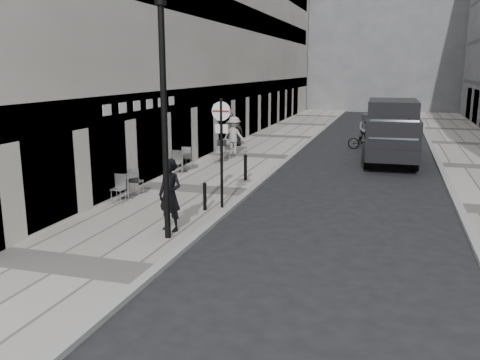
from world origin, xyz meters
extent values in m
plane|color=black|center=(0.00, 0.00, 0.00)|extent=(120.00, 120.00, 0.00)
cube|color=#A7A097|center=(-2.00, 18.00, 0.06)|extent=(4.00, 60.00, 0.12)
cube|color=gray|center=(1.50, 56.00, 11.00)|extent=(24.00, 16.00, 22.00)
imported|color=black|center=(-0.78, 5.62, 1.10)|extent=(0.81, 0.64, 1.95)
cylinder|color=black|center=(-0.20, 8.20, 1.82)|extent=(0.09, 0.09, 3.40)
cylinder|color=white|center=(-0.20, 8.20, 3.14)|extent=(0.58, 0.05, 0.58)
cube|color=#B21414|center=(-0.20, 8.18, 3.14)|extent=(0.54, 0.03, 0.06)
cube|color=white|center=(-0.20, 8.23, 2.60)|extent=(0.41, 0.04, 0.27)
cylinder|color=black|center=(-0.60, 5.03, 3.05)|extent=(0.16, 0.16, 5.85)
cylinder|color=black|center=(-0.60, 12.25, 0.60)|extent=(0.13, 0.13, 0.96)
cylinder|color=black|center=(-0.60, 7.75, 0.53)|extent=(0.11, 0.11, 0.82)
cylinder|color=black|center=(3.84, 16.64, 0.46)|extent=(0.34, 0.92, 0.91)
cylinder|color=black|center=(5.85, 16.69, 0.46)|extent=(0.34, 0.92, 0.91)
cylinder|color=black|center=(3.75, 20.52, 0.46)|extent=(0.34, 0.92, 0.91)
cylinder|color=black|center=(5.76, 20.56, 0.46)|extent=(0.34, 0.92, 0.91)
cube|color=black|center=(4.78, 19.63, 1.77)|extent=(2.37, 4.16, 2.28)
cube|color=black|center=(4.85, 16.55, 1.43)|extent=(2.33, 2.10, 1.60)
cube|color=#1E2328|center=(4.86, 15.69, 1.88)|extent=(2.01, 0.44, 0.84)
imported|color=black|center=(3.39, 22.46, 0.49)|extent=(1.95, 0.97, 0.98)
imported|color=#505055|center=(3.39, 22.46, 1.09)|extent=(1.01, 0.85, 1.85)
imported|color=#57575C|center=(-3.60, 19.94, 1.08)|extent=(1.22, 0.81, 1.93)
imported|color=#A49E97|center=(-2.85, 18.01, 1.08)|extent=(1.37, 0.99, 1.92)
imported|color=black|center=(-3.60, 20.78, 0.93)|extent=(0.80, 0.53, 1.61)
cylinder|color=#AEAFB1|center=(-3.60, 8.38, 0.14)|extent=(0.45, 0.45, 0.03)
cylinder|color=#AEAFB1|center=(-3.60, 8.38, 0.51)|extent=(0.06, 0.06, 0.76)
cylinder|color=#AEAFB1|center=(-3.60, 8.38, 0.89)|extent=(0.72, 0.72, 0.03)
cylinder|color=#ABACAE|center=(-3.60, 13.03, 0.14)|extent=(0.49, 0.49, 0.03)
cylinder|color=#ABACAE|center=(-3.60, 13.03, 0.54)|extent=(0.07, 0.07, 0.82)
cylinder|color=#ABACAE|center=(-3.60, 13.03, 0.95)|extent=(0.77, 0.77, 0.03)
cylinder|color=#B1B1B4|center=(-2.80, 16.10, 0.14)|extent=(0.48, 0.48, 0.03)
cylinder|color=#B1B1B4|center=(-2.80, 16.10, 0.53)|extent=(0.06, 0.06, 0.80)
cylinder|color=#B1B1B4|center=(-2.80, 16.10, 0.93)|extent=(0.76, 0.76, 0.03)
camera|label=1|loc=(4.78, -6.42, 4.39)|focal=38.00mm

